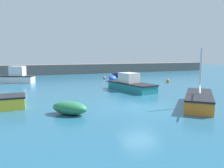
# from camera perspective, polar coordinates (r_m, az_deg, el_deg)

# --- Properties ---
(ground_plane) EXTENTS (120.00, 120.00, 0.20)m
(ground_plane) POSITION_cam_1_polar(r_m,az_deg,el_deg) (15.32, 7.25, -6.30)
(ground_plane) COLOR #235B7A
(harbor_breakwater) EXTENTS (63.69, 3.66, 1.82)m
(harbor_breakwater) POSITION_cam_1_polar(r_m,az_deg,el_deg) (42.89, -12.18, 3.83)
(harbor_breakwater) COLOR #66605B
(harbor_breakwater) RESTS_ON ground_plane
(motorboat_grey_hull) EXTENTS (3.11, 6.00, 1.76)m
(motorboat_grey_hull) POSITION_cam_1_polar(r_m,az_deg,el_deg) (22.25, 4.91, -0.10)
(motorboat_grey_hull) COLOR teal
(motorboat_grey_hull) RESTS_ON ground_plane
(fishing_dinghy_green) EXTENTS (2.43, 2.39, 0.80)m
(fishing_dinghy_green) POSITION_cam_1_polar(r_m,az_deg,el_deg) (13.43, -10.99, -6.16)
(fishing_dinghy_green) COLOR #287A4C
(fishing_dinghy_green) RESTS_ON ground_plane
(rowboat_white_midwater) EXTENTS (2.55, 3.62, 0.86)m
(rowboat_white_midwater) POSITION_cam_1_polar(r_m,az_deg,el_deg) (35.46, 2.15, 2.47)
(rowboat_white_midwater) COLOR navy
(rowboat_white_midwater) RESTS_ON ground_plane
(cabin_cruiser_white) EXTENTS (4.99, 3.37, 2.15)m
(cabin_cruiser_white) POSITION_cam_1_polar(r_m,az_deg,el_deg) (30.93, -23.78, 1.74)
(cabin_cruiser_white) COLOR white
(cabin_cruiser_white) RESTS_ON ground_plane
(sailboat_short_mast) EXTENTS (5.02, 5.15, 4.05)m
(sailboat_short_mast) POSITION_cam_1_polar(r_m,az_deg,el_deg) (16.42, 21.78, -3.84)
(sailboat_short_mast) COLOR orange
(sailboat_short_mast) RESTS_ON ground_plane
(dinghy_near_pier) EXTENTS (1.80, 2.24, 0.82)m
(dinghy_near_pier) POSITION_cam_1_polar(r_m,az_deg,el_deg) (29.90, 0.15, 1.50)
(dinghy_near_pier) COLOR #2D56B7
(dinghy_near_pier) RESTS_ON ground_plane
(mooring_buoy_orange) EXTENTS (0.43, 0.43, 0.43)m
(mooring_buoy_orange) POSITION_cam_1_polar(r_m,az_deg,el_deg) (29.72, 14.35, 0.85)
(mooring_buoy_orange) COLOR orange
(mooring_buoy_orange) RESTS_ON ground_plane
(mooring_buoy_pink) EXTENTS (0.41, 0.41, 0.41)m
(mooring_buoy_pink) POSITION_cam_1_polar(r_m,az_deg,el_deg) (32.82, -1.97, 1.67)
(mooring_buoy_pink) COLOR #EA668C
(mooring_buoy_pink) RESTS_ON ground_plane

